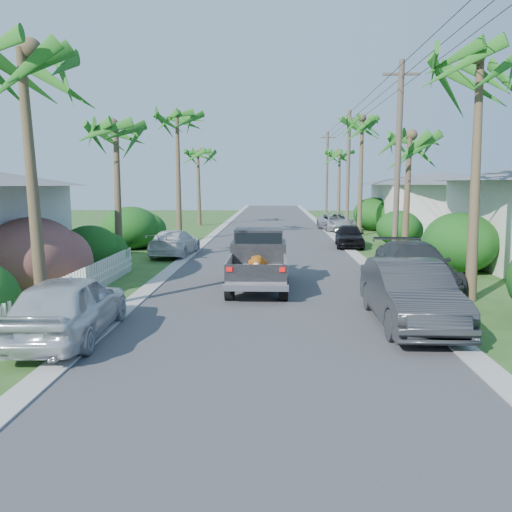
{
  "coord_description": "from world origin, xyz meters",
  "views": [
    {
      "loc": [
        0.05,
        -9.83,
        3.66
      ],
      "look_at": [
        -0.49,
        5.75,
        1.4
      ],
      "focal_mm": 35.0,
      "sensor_mm": 36.0,
      "label": 1
    }
  ],
  "objects_px": {
    "utility_pole_d": "(327,175)",
    "palm_r_b": "(410,136)",
    "parked_car_rm": "(413,266)",
    "palm_r_c": "(362,119)",
    "utility_pole_b": "(398,163)",
    "parked_car_ln": "(69,307)",
    "parked_car_lf": "(175,243)",
    "palm_l_c": "(177,115)",
    "palm_l_d": "(198,151)",
    "pickup_truck": "(259,259)",
    "palm_l_b": "(115,126)",
    "parked_car_rf": "(349,236)",
    "parked_car_rd": "(336,222)",
    "utility_pole_c": "(348,171)",
    "parked_car_rn": "(410,294)",
    "palm_l_a": "(24,51)",
    "palm_r_a": "(483,57)",
    "palm_r_d": "(340,152)"
  },
  "relations": [
    {
      "from": "palm_l_d",
      "to": "parked_car_rm",
      "type": "bearing_deg",
      "value": -66.4
    },
    {
      "from": "parked_car_ln",
      "to": "palm_r_d",
      "type": "xyz_separation_m",
      "value": [
        11.28,
        38.49,
        5.96
      ]
    },
    {
      "from": "palm_l_d",
      "to": "palm_r_a",
      "type": "xyz_separation_m",
      "value": [
        12.8,
        -28.0,
        0.98
      ]
    },
    {
      "from": "parked_car_ln",
      "to": "parked_car_rf",
      "type": "bearing_deg",
      "value": -120.03
    },
    {
      "from": "parked_car_rn",
      "to": "palm_r_b",
      "type": "xyz_separation_m",
      "value": [
        3.0,
        12.06,
        5.12
      ]
    },
    {
      "from": "parked_car_ln",
      "to": "palm_r_b",
      "type": "distance_m",
      "value": 18.39
    },
    {
      "from": "palm_r_c",
      "to": "utility_pole_b",
      "type": "height_order",
      "value": "palm_r_c"
    },
    {
      "from": "parked_car_rf",
      "to": "utility_pole_d",
      "type": "xyz_separation_m",
      "value": [
        1.12,
        23.77,
        3.94
      ]
    },
    {
      "from": "parked_car_rd",
      "to": "palm_r_b",
      "type": "relative_size",
      "value": 0.68
    },
    {
      "from": "parked_car_rd",
      "to": "palm_r_a",
      "type": "relative_size",
      "value": 0.57
    },
    {
      "from": "parked_car_ln",
      "to": "utility_pole_c",
      "type": "distance_m",
      "value": 28.7
    },
    {
      "from": "palm_l_d",
      "to": "palm_r_c",
      "type": "relative_size",
      "value": 0.82
    },
    {
      "from": "parked_car_ln",
      "to": "palm_r_b",
      "type": "xyz_separation_m",
      "value": [
        11.38,
        13.49,
        5.17
      ]
    },
    {
      "from": "parked_car_rf",
      "to": "palm_r_a",
      "type": "height_order",
      "value": "palm_r_a"
    },
    {
      "from": "pickup_truck",
      "to": "palm_r_b",
      "type": "height_order",
      "value": "palm_r_b"
    },
    {
      "from": "palm_l_c",
      "to": "parked_car_rf",
      "type": "bearing_deg",
      "value": -14.82
    },
    {
      "from": "pickup_truck",
      "to": "palm_r_b",
      "type": "relative_size",
      "value": 0.71
    },
    {
      "from": "palm_r_d",
      "to": "utility_pole_c",
      "type": "height_order",
      "value": "utility_pole_c"
    },
    {
      "from": "palm_l_c",
      "to": "parked_car_rn",
      "type": "bearing_deg",
      "value": -63.26
    },
    {
      "from": "utility_pole_c",
      "to": "utility_pole_d",
      "type": "bearing_deg",
      "value": 90.0
    },
    {
      "from": "parked_car_rf",
      "to": "palm_r_c",
      "type": "distance_m",
      "value": 10.21
    },
    {
      "from": "parked_car_rd",
      "to": "palm_r_a",
      "type": "xyz_separation_m",
      "value": [
        1.3,
        -23.56,
        6.74
      ]
    },
    {
      "from": "parked_car_rm",
      "to": "palm_r_b",
      "type": "distance_m",
      "value": 9.09
    },
    {
      "from": "parked_car_rn",
      "to": "utility_pole_b",
      "type": "bearing_deg",
      "value": 78.87
    },
    {
      "from": "parked_car_ln",
      "to": "palm_r_c",
      "type": "relative_size",
      "value": 0.49
    },
    {
      "from": "parked_car_rd",
      "to": "palm_r_d",
      "type": "xyz_separation_m",
      "value": [
        1.5,
        10.44,
        6.05
      ]
    },
    {
      "from": "parked_car_rf",
      "to": "palm_l_c",
      "type": "relative_size",
      "value": 0.42
    },
    {
      "from": "parked_car_rd",
      "to": "utility_pole_b",
      "type": "bearing_deg",
      "value": -95.07
    },
    {
      "from": "palm_l_b",
      "to": "parked_car_rm",
      "type": "bearing_deg",
      "value": -20.08
    },
    {
      "from": "parked_car_ln",
      "to": "utility_pole_c",
      "type": "xyz_separation_m",
      "value": [
        10.38,
        26.49,
        3.82
      ]
    },
    {
      "from": "palm_r_b",
      "to": "utility_pole_b",
      "type": "height_order",
      "value": "utility_pole_b"
    },
    {
      "from": "palm_l_a",
      "to": "palm_r_b",
      "type": "bearing_deg",
      "value": 43.15
    },
    {
      "from": "parked_car_rm",
      "to": "utility_pole_d",
      "type": "distance_m",
      "value": 35.52
    },
    {
      "from": "pickup_truck",
      "to": "palm_l_b",
      "type": "relative_size",
      "value": 0.69
    },
    {
      "from": "palm_r_a",
      "to": "palm_r_b",
      "type": "height_order",
      "value": "palm_r_a"
    },
    {
      "from": "utility_pole_d",
      "to": "palm_r_b",
      "type": "bearing_deg",
      "value": -87.95
    },
    {
      "from": "pickup_truck",
      "to": "parked_car_rn",
      "type": "distance_m",
      "value": 6.32
    },
    {
      "from": "parked_car_lf",
      "to": "palm_l_c",
      "type": "height_order",
      "value": "palm_l_c"
    },
    {
      "from": "parked_car_ln",
      "to": "utility_pole_d",
      "type": "relative_size",
      "value": 0.51
    },
    {
      "from": "parked_car_rd",
      "to": "parked_car_ln",
      "type": "bearing_deg",
      "value": -116.36
    },
    {
      "from": "parked_car_ln",
      "to": "utility_pole_b",
      "type": "height_order",
      "value": "utility_pole_b"
    },
    {
      "from": "palm_l_a",
      "to": "utility_pole_d",
      "type": "relative_size",
      "value": 0.91
    },
    {
      "from": "palm_r_c",
      "to": "pickup_truck",
      "type": "bearing_deg",
      "value": -110.1
    },
    {
      "from": "parked_car_rm",
      "to": "parked_car_lf",
      "type": "height_order",
      "value": "parked_car_rm"
    },
    {
      "from": "pickup_truck",
      "to": "utility_pole_b",
      "type": "distance_m",
      "value": 8.78
    },
    {
      "from": "parked_car_rm",
      "to": "utility_pole_b",
      "type": "distance_m",
      "value": 6.57
    },
    {
      "from": "parked_car_lf",
      "to": "utility_pole_d",
      "type": "bearing_deg",
      "value": -106.23
    },
    {
      "from": "palm_l_c",
      "to": "palm_r_c",
      "type": "relative_size",
      "value": 0.98
    },
    {
      "from": "parked_car_rf",
      "to": "palm_r_b",
      "type": "bearing_deg",
      "value": -58.5
    },
    {
      "from": "palm_l_c",
      "to": "parked_car_rd",
      "type": "bearing_deg",
      "value": 34.49
    }
  ]
}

